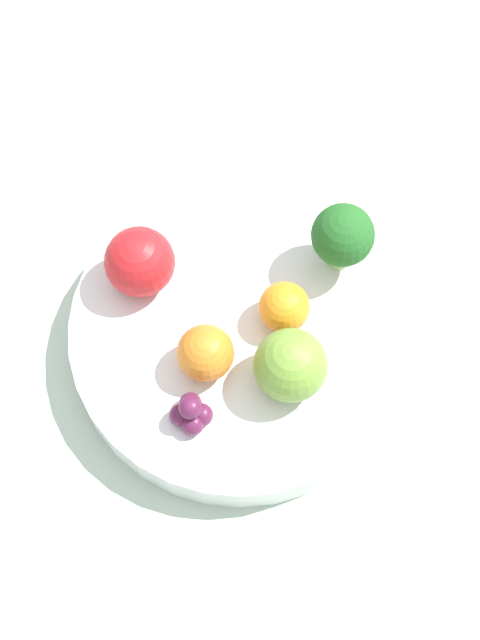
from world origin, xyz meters
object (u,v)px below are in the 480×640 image
Objects in this scene: apple_green at (291,365)px; grape_cluster at (191,413)px; broccoli at (343,236)px; apple_red at (140,262)px; orange_front at (205,353)px; bowl at (240,335)px; orange_back at (283,302)px.

grape_cluster is (0.02, -0.07, -0.02)m from apple_green.
grape_cluster is at bearing -52.11° from broccoli.
apple_red is 1.27× the size of orange_front.
broccoli reaches higher than grape_cluster.
orange_back is at bearing 97.65° from bowl.
broccoli reaches higher than bowl.
broccoli is at bearing 146.41° from apple_green.
broccoli is 1.68× the size of orange_back.
broccoli is 0.10m from apple_green.
apple_red reaches higher than bowl.
bowl is 0.08m from grape_cluster.
orange_back is (-0.05, 0.01, -0.01)m from apple_green.
apple_green reaches higher than grape_cluster.
grape_cluster is at bearing 8.29° from apple_red.
broccoli is at bearing 119.20° from orange_front.
grape_cluster is (0.06, -0.05, 0.03)m from bowl.
bowl is at bearing 50.50° from apple_red.
bowl is at bearing -65.26° from broccoli.
apple_red is 1.39× the size of orange_back.
apple_red is (-0.05, -0.06, 0.04)m from bowl.
bowl is 6.79× the size of orange_back.
orange_front is at bearing -50.15° from bowl.
apple_green is at bearing 28.84° from bowl.
apple_red is at bearing -95.59° from broccoli.
orange_back is at bearing 173.07° from apple_green.
broccoli reaches higher than orange_back.
apple_green is at bearing -6.93° from orange_back.
apple_red and apple_green have the same top height.
orange_back is at bearing 115.10° from orange_front.
apple_green is at bearing 67.77° from orange_front.
apple_red is 0.12m from grape_cluster.
broccoli is 0.13m from orange_front.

